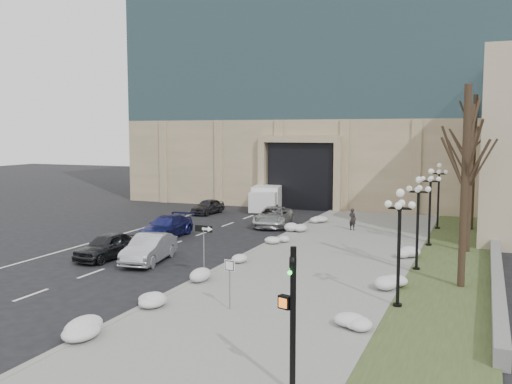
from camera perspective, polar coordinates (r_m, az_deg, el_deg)
ground at (r=21.12m, az=-12.23°, el=-13.33°), size 160.00×160.00×0.00m
sidewalk at (r=32.15m, az=7.44°, el=-6.38°), size 9.00×40.00×0.12m
curb at (r=33.53m, az=-0.05°, el=-5.79°), size 0.30×40.00×0.14m
grass_strip at (r=31.21m, az=19.16°, el=-7.07°), size 4.00×40.00×0.10m
stone_wall at (r=33.08m, az=22.83°, el=-5.94°), size 0.50×30.00×0.70m
office_tower at (r=62.53m, az=9.73°, el=16.62°), size 40.00×24.70×36.00m
car_a at (r=32.39m, az=-14.62°, el=-5.25°), size 2.05×4.33×1.43m
car_b at (r=31.07m, az=-10.64°, el=-5.58°), size 2.32×4.72×1.49m
car_c at (r=38.11m, az=-8.94°, el=-3.45°), size 2.03×4.88×1.41m
car_d at (r=42.05m, az=1.74°, el=-2.49°), size 3.09×5.38×1.41m
car_e at (r=48.41m, az=-4.84°, el=-1.46°), size 1.78×3.81×1.26m
pedestrian at (r=40.26m, az=9.62°, el=-2.69°), size 0.66×0.56×1.53m
box_truck at (r=51.13m, az=1.21°, el=-0.58°), size 3.61×7.08×2.14m
one_way_sign at (r=26.98m, az=-4.98°, el=-4.32°), size 0.95×0.26×2.56m
keep_sign at (r=22.18m, az=-2.65°, el=-8.17°), size 0.44×0.09×2.06m
traffic_signal at (r=15.24m, az=3.59°, el=-12.95°), size 0.69×0.91×4.03m
snow_clump_a at (r=19.95m, az=-16.90°, el=-13.72°), size 1.10×1.60×0.36m
snow_clump_b at (r=23.62m, az=-10.32°, el=-10.42°), size 1.10×1.60×0.36m
snow_clump_c at (r=26.62m, az=-4.84°, el=-8.45°), size 1.10×1.60×0.36m
snow_clump_d at (r=30.57m, az=-1.61°, el=-6.52°), size 1.10×1.60×0.36m
snow_clump_e at (r=35.37m, az=2.26°, el=-4.79°), size 1.10×1.60×0.36m
snow_clump_f at (r=38.97m, az=3.79°, el=-3.78°), size 1.10×1.60×0.36m
snow_clump_g at (r=43.40m, az=5.91°, el=-2.79°), size 1.10×1.60×0.36m
snow_clump_h at (r=20.37m, az=10.03°, el=-13.13°), size 1.10×1.60×0.36m
snow_clump_i at (r=26.13m, az=13.81°, el=-8.88°), size 1.10×1.60×0.36m
snow_clump_j at (r=32.54m, az=14.88°, el=-5.95°), size 1.10×1.60×0.36m
lamppost_a at (r=22.94m, az=14.14°, el=-3.88°), size 1.18×1.18×4.76m
lamppost_b at (r=29.33m, az=15.89°, el=-1.79°), size 1.18×1.18×4.76m
lamppost_c at (r=35.75m, az=17.02°, el=-0.44°), size 1.18×1.18×4.76m
lamppost_d at (r=42.20m, az=17.80°, el=0.49°), size 1.18×1.18×4.76m
tree_near at (r=26.44m, az=20.23°, el=3.23°), size 3.20×3.20×9.00m
tree_mid at (r=34.45m, az=20.65°, el=3.26°), size 3.20×3.20×8.50m
tree_far at (r=42.42m, az=20.96°, el=4.58°), size 3.20×3.20×9.50m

